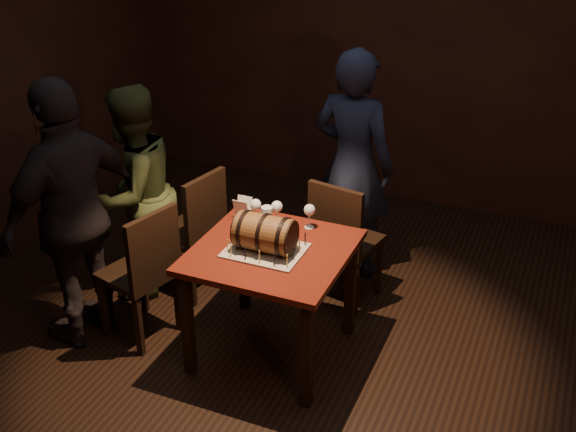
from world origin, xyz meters
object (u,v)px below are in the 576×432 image
Objects in this scene: person_left_rear at (134,194)px; wine_glass_mid at (277,208)px; pub_table at (272,265)px; chair_back at (342,237)px; wine_glass_left at (256,206)px; chair_left_front at (145,268)px; wine_glass_right at (309,211)px; pint_of_ale at (267,218)px; chair_left_rear at (196,227)px; person_left_front at (74,215)px; person_back at (353,165)px; barrel_cake at (265,233)px.

wine_glass_mid is at bearing 100.41° from person_left_rear.
chair_back is (0.20, 0.70, -0.12)m from pub_table.
wine_glass_left is at bearing -167.98° from wine_glass_mid.
wine_glass_left is (-0.23, 0.27, 0.23)m from pub_table.
pub_table is at bearing -106.32° from chair_back.
chair_left_front reaches higher than pub_table.
pint_of_ale is (-0.24, -0.11, -0.05)m from wine_glass_right.
wine_glass_right is 1.09m from chair_left_front.
person_left_rear is (-0.40, -0.13, 0.23)m from chair_left_rear.
wine_glass_right is at bearing 128.50° from person_left_front.
wine_glass_right is 0.83m from person_back.
person_left_rear is (-1.29, -0.86, -0.09)m from person_back.
chair_left_rear is 1.00× the size of chair_left_front.
wine_glass_mid is 1.08m from person_left_rear.
barrel_cake is 2.47× the size of wine_glass_left.
wine_glass_left is 1.00× the size of wine_glass_right.
wine_glass_left is at bearing -16.93° from chair_left_rear.
wine_glass_left is at bearing 153.17° from pint_of_ale.
person_left_rear is (-1.28, -0.02, -0.11)m from wine_glass_right.
wine_glass_mid is 0.17× the size of chair_back.
barrel_cake is 0.29m from pint_of_ale.
wine_glass_right is 1.07× the size of pint_of_ale.
chair_left_rear reaches higher than wine_glass_left.
chair_left_rear is (-0.54, 0.17, -0.35)m from wine_glass_left.
wine_glass_left is 0.96m from person_back.
barrel_cake is at bearing 114.77° from person_left_front.
barrel_cake reaches higher than wine_glass_left.
pint_of_ale is 0.16× the size of chair_back.
pint_of_ale is at bearing 84.28° from person_back.
chair_left_rear is (-0.98, -0.26, 0.00)m from chair_back.
chair_back is 0.61× the size of person_left_rear.
pint_of_ale is 1.05m from person_left_rear.
wine_glass_right is at bearing 72.26° from pub_table.
wine_glass_mid is at bearing -127.24° from chair_back.
chair_left_front is at bearing -92.07° from chair_left_rear.
barrel_cake is 1.21m from person_left_rear.
barrel_cake is at bearing -107.17° from chair_back.
pint_of_ale is 0.09× the size of person_left_front.
wine_glass_right is 0.11× the size of person_left_rear.
person_left_rear is (-0.38, 0.48, 0.23)m from chair_left_front.
chair_left_rear is at bearing 173.37° from wine_glass_right.
pub_table is at bearing -29.45° from chair_left_rear.
person_left_rear is at bearing 42.38° from person_back.
person_left_rear is at bearing -162.34° from chair_left_rear.
chair_left_rear reaches higher than pint_of_ale.
person_back is (0.11, 1.17, 0.21)m from pub_table.
wine_glass_mid is at bearing 102.20° from barrel_cake.
person_back is 1.55m from person_left_rear.
person_left_rear reaches higher than chair_back.
person_left_front is at bearing 56.53° from person_back.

